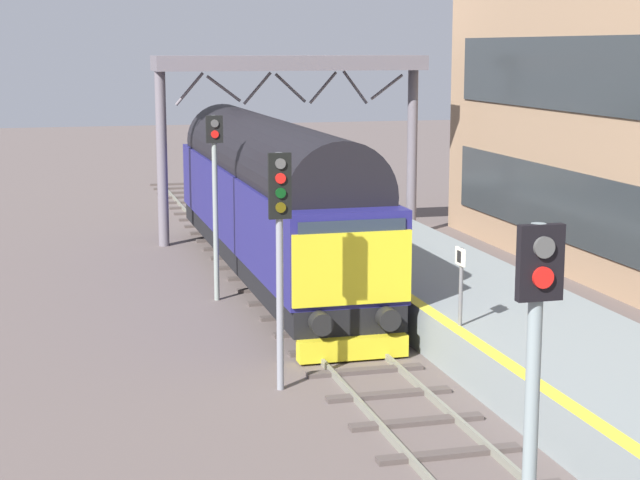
# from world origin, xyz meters

# --- Properties ---
(ground_plane) EXTENTS (140.00, 140.00, 0.00)m
(ground_plane) POSITION_xyz_m (0.00, 0.00, 0.00)
(ground_plane) COLOR #605350
(ground_plane) RESTS_ON ground
(track_main) EXTENTS (2.50, 60.00, 0.15)m
(track_main) POSITION_xyz_m (0.00, 0.00, 0.06)
(track_main) COLOR gray
(track_main) RESTS_ON ground
(station_platform) EXTENTS (4.00, 44.00, 1.01)m
(station_platform) POSITION_xyz_m (3.60, 0.00, 0.50)
(station_platform) COLOR gray
(station_platform) RESTS_ON ground
(diesel_locomotive) EXTENTS (2.74, 17.49, 4.68)m
(diesel_locomotive) POSITION_xyz_m (0.00, 7.13, 2.48)
(diesel_locomotive) COLOR black
(diesel_locomotive) RESTS_ON ground
(signal_post_near) EXTENTS (0.44, 0.22, 5.09)m
(signal_post_near) POSITION_xyz_m (-1.93, -13.93, 3.13)
(signal_post_near) COLOR gray
(signal_post_near) RESTS_ON ground
(signal_post_mid) EXTENTS (0.44, 0.22, 4.70)m
(signal_post_mid) POSITION_xyz_m (-1.93, -3.00, 3.06)
(signal_post_mid) COLOR gray
(signal_post_mid) RESTS_ON ground
(signal_post_far) EXTENTS (0.44, 0.22, 4.93)m
(signal_post_far) POSITION_xyz_m (-1.93, 4.79, 3.04)
(signal_post_far) COLOR gray
(signal_post_far) RESTS_ON ground
(platform_number_sign) EXTENTS (0.10, 0.44, 1.63)m
(platform_number_sign) POSITION_xyz_m (1.89, -2.84, 2.11)
(platform_number_sign) COLOR slate
(platform_number_sign) RESTS_ON station_platform
(waiting_passenger) EXTENTS (0.37, 0.51, 1.64)m
(waiting_passenger) POSITION_xyz_m (3.00, 7.37, 1.99)
(waiting_passenger) COLOR #23363F
(waiting_passenger) RESTS_ON station_platform
(overhead_footbridge) EXTENTS (9.30, 2.00, 6.39)m
(overhead_footbridge) POSITION_xyz_m (2.05, 13.09, 5.69)
(overhead_footbridge) COLOR slate
(overhead_footbridge) RESTS_ON ground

